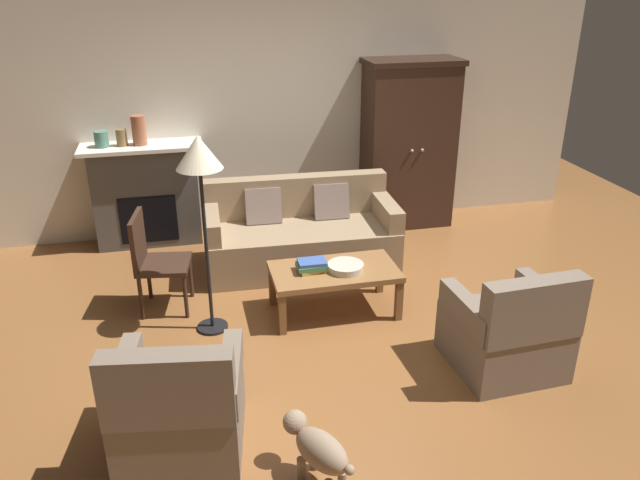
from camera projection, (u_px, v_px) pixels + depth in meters
name	position (u px, v px, depth m)	size (l,w,h in m)	color
ground_plane	(338.00, 333.00, 5.24)	(9.60, 9.60, 0.00)	brown
back_wall	(282.00, 106.00, 6.95)	(7.20, 0.10, 2.80)	silver
fireplace	(147.00, 194.00, 6.74)	(1.26, 0.48, 1.12)	#4C4947
armoire	(408.00, 144.00, 7.12)	(1.06, 0.57, 1.91)	#382319
couch	(300.00, 235.00, 6.34)	(1.95, 0.93, 0.86)	#937A5B
coffee_table	(334.00, 275.00, 5.43)	(1.10, 0.60, 0.42)	olive
fruit_bowl	(346.00, 267.00, 5.38)	(0.32, 0.32, 0.06)	beige
book_stack	(312.00, 266.00, 5.35)	(0.26, 0.20, 0.10)	gold
mantel_vase_jade	(101.00, 139.00, 6.38)	(0.14, 0.14, 0.16)	slate
mantel_vase_bronze	(122.00, 138.00, 6.42)	(0.11, 0.11, 0.17)	olive
mantel_vase_terracotta	(139.00, 130.00, 6.44)	(0.15, 0.15, 0.31)	#A86042
armchair_near_left	(179.00, 407.00, 3.88)	(0.88, 0.88, 0.88)	#756656
armchair_near_right	(508.00, 332.00, 4.67)	(0.81, 0.80, 0.88)	#756656
side_chair_wooden	(153.00, 256.00, 5.43)	(0.50, 0.50, 0.90)	#382319
floor_lamp	(200.00, 164.00, 4.73)	(0.36, 0.36, 1.68)	black
dog	(318.00, 448.00, 3.65)	(0.38, 0.52, 0.39)	gray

